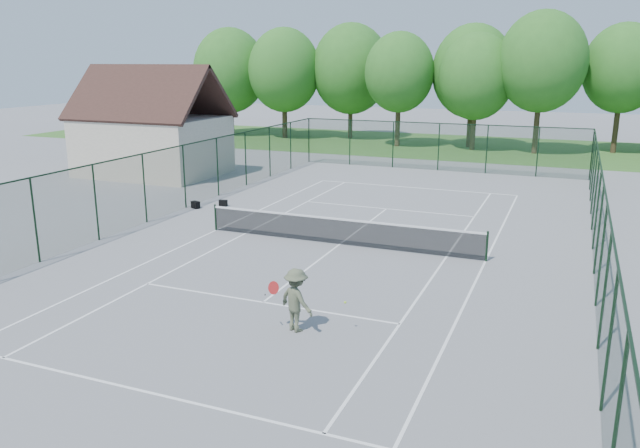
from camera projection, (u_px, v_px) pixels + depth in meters
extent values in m
plane|color=gray|center=(340.00, 244.00, 23.95)|extent=(140.00, 140.00, 0.00)
cube|color=#3E702A|center=(468.00, 147.00, 50.80)|extent=(80.00, 16.00, 0.01)
cube|color=white|center=(414.00, 188.00, 34.59)|extent=(10.97, 0.08, 0.01)
cube|color=white|center=(145.00, 392.00, 13.31)|extent=(10.97, 0.08, 0.01)
cube|color=white|center=(387.00, 209.00, 29.68)|extent=(8.23, 0.08, 0.01)
cube|color=white|center=(263.00, 302.00, 18.22)|extent=(8.23, 0.08, 0.01)
cube|color=white|center=(485.00, 261.00, 21.94)|extent=(0.08, 23.77, 0.01)
cube|color=white|center=(216.00, 230.00, 25.96)|extent=(0.08, 23.77, 0.01)
cube|color=white|center=(447.00, 257.00, 22.44)|extent=(0.08, 23.77, 0.01)
cube|color=white|center=(245.00, 233.00, 25.45)|extent=(0.08, 23.77, 0.01)
cube|color=white|center=(340.00, 244.00, 23.95)|extent=(0.08, 12.80, 0.01)
cylinder|color=black|center=(216.00, 217.00, 25.82)|extent=(0.08, 0.08, 1.10)
cylinder|color=black|center=(487.00, 246.00, 21.80)|extent=(0.08, 0.08, 1.10)
cube|color=black|center=(340.00, 232.00, 23.82)|extent=(11.00, 0.02, 0.96)
cube|color=white|center=(340.00, 219.00, 23.70)|extent=(11.00, 0.05, 0.07)
cube|color=#1A3821|center=(439.00, 147.00, 39.68)|extent=(18.00, 0.02, 3.00)
cube|color=#1A3821|center=(599.00, 230.00, 20.28)|extent=(0.02, 36.00, 3.00)
cube|color=#1A3821|center=(145.00, 189.00, 26.86)|extent=(0.02, 36.00, 3.00)
cube|color=black|center=(440.00, 123.00, 39.30)|extent=(18.00, 0.05, 0.05)
cube|color=black|center=(604.00, 185.00, 19.89)|extent=(0.05, 36.00, 0.05)
cube|color=black|center=(142.00, 154.00, 26.48)|extent=(0.05, 36.00, 0.05)
cube|color=beige|center=(153.00, 146.00, 38.31)|extent=(8.00, 6.00, 3.50)
cube|color=#40261F|center=(164.00, 91.00, 38.82)|extent=(8.60, 3.27, 3.27)
cube|color=#40261F|center=(133.00, 93.00, 36.14)|extent=(8.60, 3.27, 3.27)
cylinder|color=#43331F|center=(285.00, 115.00, 56.31)|extent=(0.40, 0.40, 4.20)
ellipsoid|color=#367D28|center=(284.00, 70.00, 55.31)|extent=(6.40, 6.40, 7.40)
cylinder|color=#43331F|center=(470.00, 121.00, 50.27)|extent=(0.40, 0.40, 4.20)
ellipsoid|color=#367D28|center=(473.00, 71.00, 49.28)|extent=(6.40, 6.40, 7.40)
cube|color=black|center=(195.00, 205.00, 29.76)|extent=(0.49, 0.40, 0.34)
cube|color=black|center=(223.00, 203.00, 30.20)|extent=(0.42, 0.31, 0.30)
imported|color=#555B41|center=(296.00, 300.00, 16.13)|extent=(1.25, 1.02, 1.69)
sphere|color=#A9DD2E|center=(345.00, 302.00, 16.05)|extent=(0.07, 0.07, 0.07)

